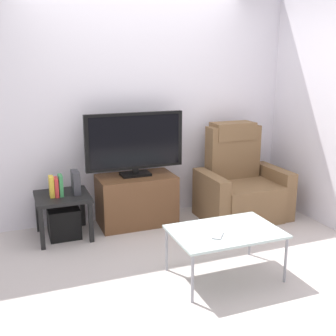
{
  "coord_description": "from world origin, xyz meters",
  "views": [
    {
      "loc": [
        -1.36,
        -3.41,
        1.79
      ],
      "look_at": [
        0.16,
        0.5,
        0.7
      ],
      "focal_mm": 44.51,
      "sensor_mm": 36.0,
      "label": 1
    }
  ],
  "objects_px": {
    "book_middle": "(56,187)",
    "book_rightmost": "(61,185)",
    "game_console": "(76,182)",
    "television": "(135,143)",
    "cell_phone": "(218,235)",
    "side_table": "(63,202)",
    "tv_stand": "(137,200)",
    "recliner_armchair": "(240,185)",
    "coffee_table": "(225,233)",
    "book_leftmost": "(52,187)",
    "subwoofer_box": "(64,222)"
  },
  "relations": [
    {
      "from": "book_middle",
      "to": "cell_phone",
      "type": "height_order",
      "value": "book_middle"
    },
    {
      "from": "tv_stand",
      "to": "book_rightmost",
      "type": "relative_size",
      "value": 3.86
    },
    {
      "from": "book_leftmost",
      "to": "book_middle",
      "type": "bearing_deg",
      "value": 0.0
    },
    {
      "from": "recliner_armchair",
      "to": "game_console",
      "type": "distance_m",
      "value": 1.89
    },
    {
      "from": "television",
      "to": "cell_phone",
      "type": "xyz_separation_m",
      "value": [
        0.23,
        -1.51,
        -0.5
      ]
    },
    {
      "from": "recliner_armchair",
      "to": "book_leftmost",
      "type": "relative_size",
      "value": 5.08
    },
    {
      "from": "recliner_armchair",
      "to": "cell_phone",
      "type": "bearing_deg",
      "value": -137.01
    },
    {
      "from": "book_middle",
      "to": "coffee_table",
      "type": "bearing_deg",
      "value": -47.35
    },
    {
      "from": "television",
      "to": "side_table",
      "type": "distance_m",
      "value": 0.98
    },
    {
      "from": "book_middle",
      "to": "cell_phone",
      "type": "relative_size",
      "value": 1.28
    },
    {
      "from": "side_table",
      "to": "subwoofer_box",
      "type": "relative_size",
      "value": 1.71
    },
    {
      "from": "book_rightmost",
      "to": "game_console",
      "type": "distance_m",
      "value": 0.16
    },
    {
      "from": "subwoofer_box",
      "to": "book_leftmost",
      "type": "distance_m",
      "value": 0.42
    },
    {
      "from": "television",
      "to": "game_console",
      "type": "bearing_deg",
      "value": -172.81
    },
    {
      "from": "game_console",
      "to": "coffee_table",
      "type": "height_order",
      "value": "game_console"
    },
    {
      "from": "tv_stand",
      "to": "book_leftmost",
      "type": "relative_size",
      "value": 3.96
    },
    {
      "from": "television",
      "to": "cell_phone",
      "type": "distance_m",
      "value": 1.6
    },
    {
      "from": "recliner_armchair",
      "to": "subwoofer_box",
      "type": "height_order",
      "value": "recliner_armchair"
    },
    {
      "from": "book_leftmost",
      "to": "cell_phone",
      "type": "xyz_separation_m",
      "value": [
        1.14,
        -1.39,
        -0.14
      ]
    },
    {
      "from": "television",
      "to": "book_middle",
      "type": "xyz_separation_m",
      "value": [
        -0.87,
        -0.11,
        -0.37
      ]
    },
    {
      "from": "book_middle",
      "to": "book_rightmost",
      "type": "bearing_deg",
      "value": 0.0
    },
    {
      "from": "cell_phone",
      "to": "game_console",
      "type": "bearing_deg",
      "value": 160.61
    },
    {
      "from": "side_table",
      "to": "book_rightmost",
      "type": "xyz_separation_m",
      "value": [
        -0.01,
        -0.02,
        0.18
      ]
    },
    {
      "from": "book_leftmost",
      "to": "cell_phone",
      "type": "bearing_deg",
      "value": -50.61
    },
    {
      "from": "tv_stand",
      "to": "subwoofer_box",
      "type": "xyz_separation_m",
      "value": [
        -0.81,
        -0.08,
        -0.12
      ]
    },
    {
      "from": "tv_stand",
      "to": "book_rightmost",
      "type": "xyz_separation_m",
      "value": [
        -0.82,
        -0.1,
        0.29
      ]
    },
    {
      "from": "book_leftmost",
      "to": "book_rightmost",
      "type": "xyz_separation_m",
      "value": [
        0.09,
        0.0,
        0.0
      ]
    },
    {
      "from": "book_rightmost",
      "to": "coffee_table",
      "type": "xyz_separation_m",
      "value": [
        1.17,
        -1.31,
        -0.17
      ]
    },
    {
      "from": "recliner_armchair",
      "to": "coffee_table",
      "type": "xyz_separation_m",
      "value": [
        -0.86,
        -1.21,
        0.02
      ]
    },
    {
      "from": "tv_stand",
      "to": "book_leftmost",
      "type": "height_order",
      "value": "book_leftmost"
    },
    {
      "from": "game_console",
      "to": "coffee_table",
      "type": "distance_m",
      "value": 1.69
    },
    {
      "from": "cell_phone",
      "to": "side_table",
      "type": "bearing_deg",
      "value": 164.79
    },
    {
      "from": "television",
      "to": "cell_phone",
      "type": "height_order",
      "value": "television"
    },
    {
      "from": "coffee_table",
      "to": "cell_phone",
      "type": "height_order",
      "value": "cell_phone"
    },
    {
      "from": "book_middle",
      "to": "subwoofer_box",
      "type": "bearing_deg",
      "value": 19.85
    },
    {
      "from": "side_table",
      "to": "recliner_armchair",
      "type": "bearing_deg",
      "value": -3.51
    },
    {
      "from": "television",
      "to": "book_leftmost",
      "type": "bearing_deg",
      "value": -172.87
    },
    {
      "from": "television",
      "to": "coffee_table",
      "type": "height_order",
      "value": "television"
    },
    {
      "from": "book_rightmost",
      "to": "cell_phone",
      "type": "distance_m",
      "value": 1.75
    },
    {
      "from": "subwoofer_box",
      "to": "book_rightmost",
      "type": "bearing_deg",
      "value": -116.12
    },
    {
      "from": "recliner_armchair",
      "to": "cell_phone",
      "type": "distance_m",
      "value": 1.62
    },
    {
      "from": "television",
      "to": "book_middle",
      "type": "relative_size",
      "value": 5.66
    },
    {
      "from": "tv_stand",
      "to": "cell_phone",
      "type": "bearing_deg",
      "value": -81.22
    },
    {
      "from": "recliner_armchair",
      "to": "book_middle",
      "type": "height_order",
      "value": "recliner_armchair"
    },
    {
      "from": "recliner_armchair",
      "to": "book_middle",
      "type": "bearing_deg",
      "value": 167.29
    },
    {
      "from": "book_leftmost",
      "to": "book_rightmost",
      "type": "height_order",
      "value": "book_rightmost"
    },
    {
      "from": "coffee_table",
      "to": "recliner_armchair",
      "type": "bearing_deg",
      "value": 54.47
    },
    {
      "from": "tv_stand",
      "to": "coffee_table",
      "type": "distance_m",
      "value": 1.46
    },
    {
      "from": "television",
      "to": "recliner_armchair",
      "type": "xyz_separation_m",
      "value": [
        1.21,
        -0.22,
        -0.55
      ]
    },
    {
      "from": "coffee_table",
      "to": "cell_phone",
      "type": "xyz_separation_m",
      "value": [
        -0.11,
        -0.08,
        0.03
      ]
    }
  ]
}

